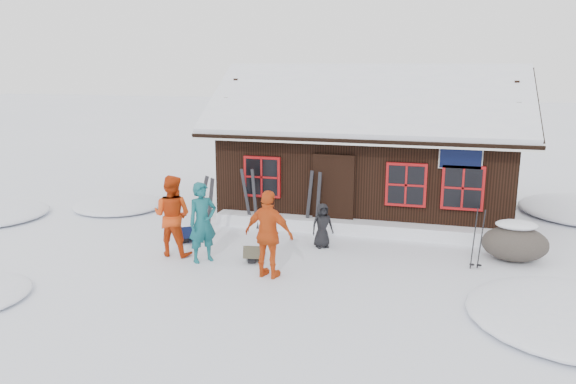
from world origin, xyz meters
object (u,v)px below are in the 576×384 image
(skier_orange_left, at_px, (172,215))
(skier_orange_right, at_px, (269,235))
(ski_pair_left, at_px, (205,209))
(backpack_blue, at_px, (187,236))
(skier_crouched, at_px, (322,225))
(boulder, at_px, (515,242))
(skier_teal, at_px, (203,222))
(ski_poles, at_px, (477,240))
(backpack_olive, at_px, (254,255))

(skier_orange_left, distance_m, skier_orange_right, 2.71)
(ski_pair_left, xyz_separation_m, backpack_blue, (-0.40, -0.26, -0.67))
(skier_crouched, xyz_separation_m, boulder, (4.43, 0.23, -0.12))
(skier_crouched, bearing_deg, backpack_blue, 155.03)
(skier_orange_left, relative_size, skier_crouched, 1.73)
(boulder, bearing_deg, skier_teal, -164.28)
(boulder, height_order, ski_poles, ski_poles)
(boulder, height_order, ski_pair_left, ski_pair_left)
(skier_orange_right, height_order, skier_crouched, skier_orange_right)
(skier_orange_right, distance_m, boulder, 5.68)
(skier_orange_right, height_order, ski_poles, skier_orange_right)
(skier_orange_right, bearing_deg, boulder, -144.20)
(skier_crouched, relative_size, boulder, 0.76)
(backpack_blue, bearing_deg, backpack_olive, -60.76)
(skier_orange_right, xyz_separation_m, backpack_blue, (-2.73, 1.79, -0.79))
(ski_poles, bearing_deg, ski_pair_left, 176.88)
(skier_orange_left, relative_size, boulder, 1.31)
(ski_pair_left, bearing_deg, boulder, 14.85)
(ski_pair_left, height_order, backpack_blue, ski_pair_left)
(skier_orange_left, bearing_deg, ski_poles, -170.93)
(skier_teal, distance_m, backpack_olive, 1.38)
(skier_orange_left, bearing_deg, boulder, -166.22)
(skier_orange_left, distance_m, backpack_olive, 2.13)
(skier_teal, bearing_deg, skier_crouched, -12.70)
(backpack_blue, height_order, backpack_olive, backpack_blue)
(skier_orange_right, relative_size, backpack_blue, 3.48)
(backpack_olive, bearing_deg, ski_poles, 1.49)
(skier_teal, bearing_deg, skier_orange_left, 116.99)
(skier_teal, xyz_separation_m, skier_crouched, (2.39, 1.69, -0.36))
(skier_crouched, height_order, ski_pair_left, ski_pair_left)
(skier_orange_right, bearing_deg, skier_teal, -7.27)
(backpack_olive, bearing_deg, skier_orange_left, 172.78)
(skier_teal, relative_size, backpack_blue, 3.42)
(skier_orange_left, height_order, ski_poles, skier_orange_left)
(boulder, xyz_separation_m, ski_pair_left, (-7.43, -0.41, 0.38))
(boulder, xyz_separation_m, backpack_olive, (-5.72, -1.64, -0.29))
(skier_orange_left, xyz_separation_m, ski_poles, (6.82, 0.92, -0.30))
(ski_pair_left, distance_m, ski_poles, 6.57)
(ski_poles, bearing_deg, skier_crouched, 171.35)
(skier_teal, bearing_deg, ski_poles, -37.05)
(boulder, bearing_deg, backpack_olive, -164.01)
(boulder, height_order, backpack_olive, boulder)
(skier_teal, bearing_deg, boulder, -32.27)
(skier_crouched, distance_m, boulder, 4.44)
(skier_orange_right, distance_m, skier_crouched, 2.36)
(backpack_olive, bearing_deg, boulder, 7.31)
(skier_teal, distance_m, ski_pair_left, 1.63)
(backpack_blue, bearing_deg, skier_orange_left, -118.66)
(backpack_olive, bearing_deg, backpack_blue, 146.62)
(skier_orange_left, bearing_deg, skier_teal, 166.38)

